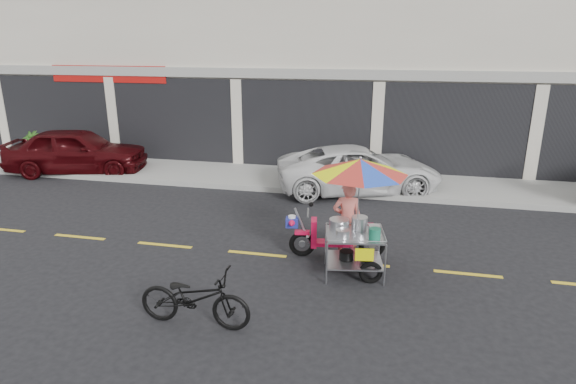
% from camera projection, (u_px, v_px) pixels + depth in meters
% --- Properties ---
extents(ground, '(90.00, 90.00, 0.00)m').
position_uv_depth(ground, '(358.00, 264.00, 9.19)').
color(ground, black).
extents(sidewalk, '(45.00, 3.00, 0.15)m').
position_uv_depth(sidewalk, '(373.00, 181.00, 14.29)').
color(sidewalk, gray).
rests_on(sidewalk, ground).
extents(shophouse_block, '(36.00, 8.11, 10.40)m').
position_uv_depth(shophouse_block, '(466.00, 36.00, 17.19)').
color(shophouse_block, beige).
rests_on(shophouse_block, ground).
extents(centerline, '(42.00, 0.10, 0.01)m').
position_uv_depth(centerline, '(358.00, 263.00, 9.19)').
color(centerline, gold).
rests_on(centerline, ground).
extents(maroon_sedan, '(4.57, 2.69, 1.46)m').
position_uv_depth(maroon_sedan, '(77.00, 151.00, 15.27)').
color(maroon_sedan, '#320507').
rests_on(maroon_sedan, ground).
extents(white_pickup, '(4.98, 3.36, 1.27)m').
position_uv_depth(white_pickup, '(359.00, 169.00, 13.45)').
color(white_pickup, silver).
rests_on(white_pickup, ground).
extents(plant_short, '(0.62, 0.62, 1.01)m').
position_uv_depth(plant_short, '(32.00, 146.00, 16.29)').
color(plant_short, '#265217').
rests_on(plant_short, sidewalk).
extents(near_bicycle, '(1.72, 0.61, 0.90)m').
position_uv_depth(near_bicycle, '(195.00, 298.00, 7.08)').
color(near_bicycle, black).
rests_on(near_bicycle, ground).
extents(food_vendor_rig, '(2.38, 1.92, 2.19)m').
position_uv_depth(food_vendor_rig, '(353.00, 197.00, 8.66)').
color(food_vendor_rig, black).
rests_on(food_vendor_rig, ground).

